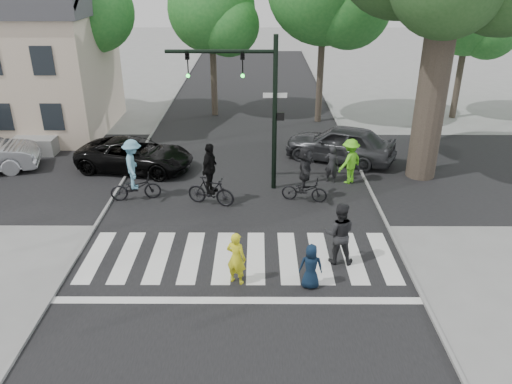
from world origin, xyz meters
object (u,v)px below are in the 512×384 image
cyclist_left (134,174)px  car_grey (340,143)px  cyclist_mid (210,180)px  traffic_signal (252,93)px  car_suv (135,155)px  pedestrian_child (311,267)px  pedestrian_woman (236,258)px  cyclist_right (305,177)px  pedestrian_adult (339,233)px

cyclist_left → car_grey: 9.38m
cyclist_left → cyclist_mid: bearing=-8.4°
traffic_signal → car_suv: (-5.13, 1.92, -3.21)m
car_grey → cyclist_mid: bearing=-25.6°
pedestrian_child → car_grey: 10.07m
pedestrian_woman → cyclist_left: 6.81m
pedestrian_child → cyclist_right: 5.58m
cyclist_left → car_grey: cyclist_left is taller
traffic_signal → cyclist_mid: (-1.55, -1.51, -2.91)m
pedestrian_adult → cyclist_mid: (-4.19, 3.93, 0.01)m
pedestrian_child → cyclist_mid: size_ratio=0.56×
traffic_signal → pedestrian_woman: (-0.40, -6.54, -3.10)m
traffic_signal → car_grey: (3.95, 3.07, -3.06)m
pedestrian_woman → cyclist_left: (-4.06, 5.45, 0.24)m
pedestrian_woman → cyclist_mid: 5.16m
pedestrian_child → traffic_signal: bearing=-73.5°
pedestrian_woman → pedestrian_adult: (3.03, 1.10, 0.18)m
cyclist_left → cyclist_right: bearing=-0.9°
traffic_signal → pedestrian_woman: traffic_signal is taller
pedestrian_woman → car_suv: (-4.73, 8.46, -0.11)m
cyclist_right → car_grey: 4.69m
traffic_signal → pedestrian_adult: size_ratio=3.06×
pedestrian_child → cyclist_left: (-6.14, 5.66, 0.37)m
traffic_signal → pedestrian_woman: 7.25m
cyclist_mid → pedestrian_child: bearing=-58.3°
car_suv → pedestrian_child: bearing=-130.8°
pedestrian_adult → cyclist_left: size_ratio=0.82×
pedestrian_adult → traffic_signal: bearing=-57.2°
traffic_signal → cyclist_right: bearing=-31.0°
pedestrian_woman → pedestrian_adult: 3.23m
cyclist_mid → cyclist_right: bearing=5.3°
cyclist_left → car_suv: size_ratio=0.48×
pedestrian_adult → car_suv: 10.70m
pedestrian_woman → car_grey: 10.54m
pedestrian_adult → cyclist_right: size_ratio=0.89×
traffic_signal → cyclist_right: (1.98, -1.19, -2.92)m
traffic_signal → cyclist_right: size_ratio=2.73×
traffic_signal → cyclist_left: traffic_signal is taller
traffic_signal → cyclist_mid: traffic_signal is taller
pedestrian_child → cyclist_mid: cyclist_mid is taller
pedestrian_adult → cyclist_left: cyclist_left is taller
pedestrian_woman → pedestrian_adult: pedestrian_adult is taller
pedestrian_child → car_grey: car_grey is taller
cyclist_right → car_suv: cyclist_right is taller
cyclist_left → pedestrian_adult: bearing=-31.6°
pedestrian_adult → cyclist_left: bearing=-24.6°
pedestrian_adult → cyclist_right: 4.31m
pedestrian_adult → cyclist_mid: 5.74m
cyclist_mid → cyclist_right: cyclist_mid is taller
pedestrian_child → cyclist_mid: (-3.23, 5.23, 0.32)m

